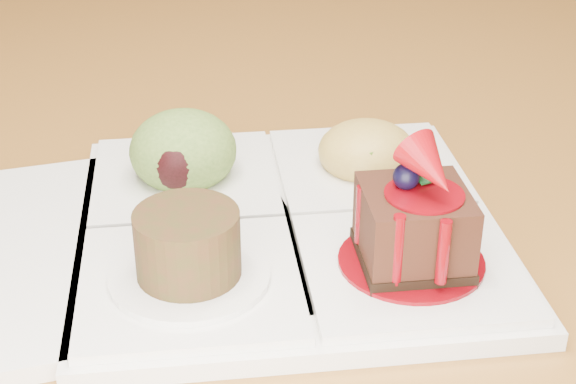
{
  "coord_description": "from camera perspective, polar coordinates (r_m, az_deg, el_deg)",
  "views": [
    {
      "loc": [
        0.08,
        -0.78,
        1.06
      ],
      "look_at": [
        0.04,
        -0.27,
        0.79
      ],
      "focal_mm": 55.0,
      "sensor_mm": 36.0,
      "label": 1
    }
  ],
  "objects": [
    {
      "name": "dining_table",
      "position": [
        0.87,
        -1.16,
        2.94
      ],
      "size": [
        1.0,
        1.8,
        0.75
      ],
      "color": "brown",
      "rests_on": "ground"
    },
    {
      "name": "sampler_plate",
      "position": [
        0.59,
        -0.25,
        -0.96
      ],
      "size": [
        0.33,
        0.33,
        0.11
      ],
      "rotation": [
        0.0,
        0.0,
        0.21
      ],
      "color": "silver",
      "rests_on": "dining_table"
    },
    {
      "name": "second_plate",
      "position": [
        0.59,
        -11.01,
        -3.3
      ],
      "size": [
        0.31,
        0.31,
        0.01
      ],
      "primitive_type": "cube",
      "rotation": [
        0.0,
        0.0,
        0.38
      ],
      "color": "silver",
      "rests_on": "dining_table"
    }
  ]
}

